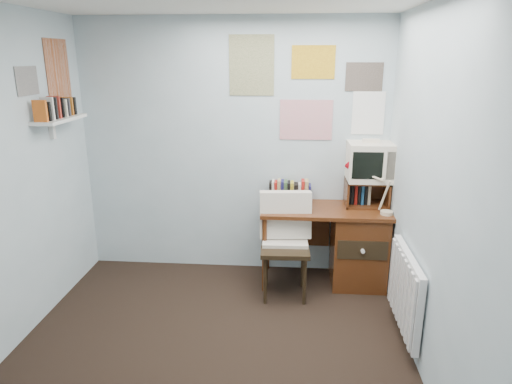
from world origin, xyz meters
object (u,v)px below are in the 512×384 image
desk_lamp (388,193)px  radiator (406,291)px  desk (352,244)px  wall_shelf (60,119)px  tv_riser (366,193)px  crt_tv (370,159)px  desk_chair (285,249)px

desk_lamp → radiator: (0.02, -0.79, -0.55)m
radiator → desk: bearing=107.2°
desk_lamp → desk: bearing=154.6°
wall_shelf → radiator: bearing=-10.9°
tv_riser → crt_tv: crt_tv is taller
wall_shelf → desk_chair: bearing=2.2°
tv_riser → wall_shelf: 2.83m
desk_chair → desk_lamp: 1.05m
crt_tv → wall_shelf: (-2.70, -0.51, 0.42)m
desk_lamp → crt_tv: (-0.14, 0.27, 0.24)m
desk_lamp → radiator: 0.96m
tv_riser → crt_tv: bearing=62.6°
desk_chair → crt_tv: bearing=27.6°
tv_riser → radiator: bearing=-80.7°
tv_riser → crt_tv: (0.01, 0.02, 0.32)m
desk_lamp → crt_tv: 0.39m
desk_lamp → tv_riser: desk_lamp is taller
crt_tv → radiator: bearing=-82.2°
desk_lamp → wall_shelf: bearing=-172.9°
desk → desk_chair: (-0.64, -0.30, 0.06)m
desk_chair → radiator: size_ratio=1.15×
desk_lamp → desk_chair: bearing=-167.5°
tv_riser → radiator: 1.15m
desk_chair → wall_shelf: bearing=-179.7°
desk → tv_riser: size_ratio=3.00×
wall_shelf → desk: bearing=8.4°
desk → wall_shelf: wall_shelf is taller
desk_lamp → tv_riser: (-0.15, 0.25, -0.08)m
radiator → tv_riser: bearing=99.3°
tv_riser → radiator: tv_riser is taller
radiator → wall_shelf: bearing=169.1°
desk → radiator: desk is taller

